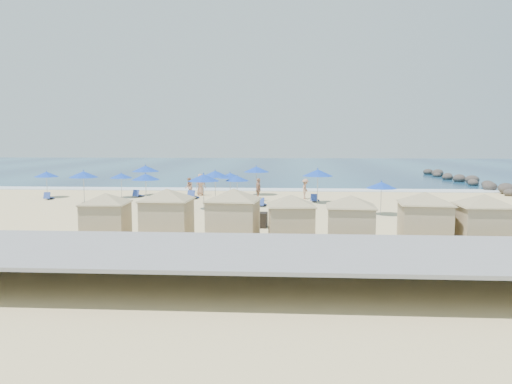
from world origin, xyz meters
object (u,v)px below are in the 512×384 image
(umbrella_7, at_px, (230,175))
(umbrella_8, at_px, (237,178))
(umbrella_1, at_px, (83,174))
(umbrella_9, at_px, (256,169))
(rock_jetty, at_px, (464,179))
(cabana_3, at_px, (291,214))
(umbrella_11, at_px, (381,185))
(umbrella_6, at_px, (203,178))
(umbrella_10, at_px, (318,173))
(umbrella_3, at_px, (146,177))
(cabana_4, at_px, (351,216))
(umbrella_0, at_px, (46,174))
(umbrella_4, at_px, (145,169))
(umbrella_2, at_px, (121,176))
(cabana_5, at_px, (425,213))
(beachgoer_1, at_px, (258,190))
(cabana_2, at_px, (233,210))
(cabana_0, at_px, (106,212))
(beachgoer_2, at_px, (305,189))
(umbrella_5, at_px, (215,174))
(cabana_6, at_px, (483,216))
(beachgoer_3, at_px, (201,185))
(cabana_1, at_px, (167,209))
(beachgoer_0, at_px, (189,187))

(umbrella_7, height_order, umbrella_8, umbrella_7)
(umbrella_8, bearing_deg, umbrella_1, -173.76)
(umbrella_9, bearing_deg, umbrella_7, -120.94)
(umbrella_8, bearing_deg, rock_jetty, 38.76)
(cabana_3, relative_size, umbrella_11, 1.88)
(umbrella_6, relative_size, umbrella_10, 0.95)
(cabana_3, relative_size, umbrella_3, 1.75)
(cabana_4, height_order, umbrella_7, cabana_4)
(rock_jetty, height_order, umbrella_10, umbrella_10)
(umbrella_0, distance_m, umbrella_11, 26.57)
(umbrella_7, bearing_deg, umbrella_4, 163.53)
(cabana_3, xyz_separation_m, umbrella_8, (-3.98, 15.83, 0.33))
(umbrella_2, bearing_deg, cabana_5, -43.08)
(umbrella_2, relative_size, umbrella_7, 0.95)
(umbrella_9, relative_size, beachgoer_1, 1.43)
(cabana_2, relative_size, umbrella_9, 1.78)
(cabana_0, distance_m, umbrella_9, 21.30)
(umbrella_3, bearing_deg, cabana_5, -40.85)
(umbrella_0, bearing_deg, beachgoer_2, 1.13)
(cabana_3, relative_size, umbrella_5, 1.66)
(umbrella_0, height_order, umbrella_11, umbrella_0)
(umbrella_9, relative_size, beachgoer_2, 1.57)
(cabana_5, xyz_separation_m, umbrella_4, (-17.85, 19.86, 0.70))
(beachgoer_1, bearing_deg, umbrella_2, 85.17)
(cabana_3, distance_m, umbrella_9, 20.98)
(umbrella_9, bearing_deg, cabana_3, -82.20)
(cabana_6, bearing_deg, beachgoer_3, 127.11)
(umbrella_3, xyz_separation_m, umbrella_5, (4.80, 1.86, 0.11))
(beachgoer_3, bearing_deg, cabana_1, -119.72)
(umbrella_6, bearing_deg, umbrella_9, 71.62)
(beachgoer_3, bearing_deg, beachgoer_1, -70.11)
(rock_jetty, relative_size, cabana_1, 5.99)
(cabana_5, bearing_deg, beachgoer_0, 126.35)
(umbrella_3, distance_m, beachgoer_2, 12.47)
(umbrella_1, xyz_separation_m, umbrella_11, (21.00, -4.67, -0.26))
(umbrella_9, relative_size, umbrella_11, 1.16)
(cabana_4, bearing_deg, umbrella_8, 111.84)
(umbrella_7, xyz_separation_m, umbrella_10, (6.77, -2.12, 0.38))
(cabana_4, height_order, umbrella_5, cabana_4)
(rock_jetty, height_order, cabana_5, cabana_5)
(cabana_3, bearing_deg, umbrella_11, 60.24)
(cabana_2, relative_size, beachgoer_2, 2.79)
(cabana_1, bearing_deg, beachgoer_1, 79.15)
(cabana_3, relative_size, umbrella_8, 1.97)
(cabana_5, distance_m, umbrella_6, 16.49)
(beachgoer_1, bearing_deg, umbrella_4, 74.32)
(umbrella_3, bearing_deg, umbrella_10, 7.28)
(umbrella_2, bearing_deg, umbrella_9, 13.90)
(umbrella_0, height_order, umbrella_7, umbrella_0)
(umbrella_0, xyz_separation_m, umbrella_11, (25.40, -7.80, -0.02))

